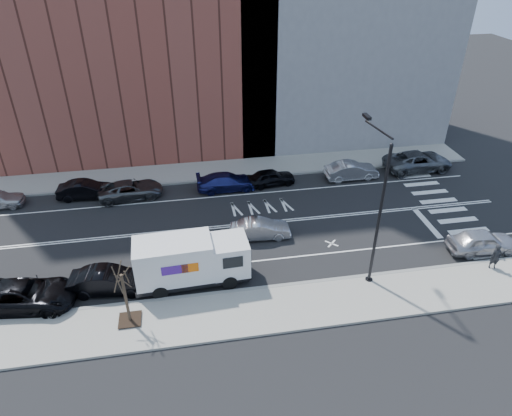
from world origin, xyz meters
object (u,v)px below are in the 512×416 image
object	(u,v)px
fedex_van	(191,260)
driving_sedan	(260,229)
near_parked_front	(483,242)
pedestrian	(496,257)
far_parked_b	(86,190)

from	to	relation	value
fedex_van	driving_sedan	world-z (taller)	fedex_van
driving_sedan	near_parked_front	distance (m)	14.60
driving_sedan	pedestrian	bearing A→B (deg)	-110.95
fedex_van	driving_sedan	size ratio (longest dim) A/B	1.68
fedex_van	far_parked_b	xyz separation A→B (m)	(-7.71, 11.55, -0.91)
near_parked_front	pedestrian	size ratio (longest dim) A/B	2.66
fedex_van	pedestrian	world-z (taller)	fedex_van
driving_sedan	pedestrian	world-z (taller)	pedestrian
fedex_van	driving_sedan	bearing A→B (deg)	35.92
pedestrian	fedex_van	bearing A→B (deg)	-176.02
near_parked_front	driving_sedan	bearing A→B (deg)	76.71
far_parked_b	driving_sedan	xyz separation A→B (m)	(12.57, -7.68, -0.03)
driving_sedan	pedestrian	xyz separation A→B (m)	(13.64, -5.92, 0.33)
driving_sedan	near_parked_front	world-z (taller)	near_parked_front
fedex_van	near_parked_front	bearing A→B (deg)	-3.13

